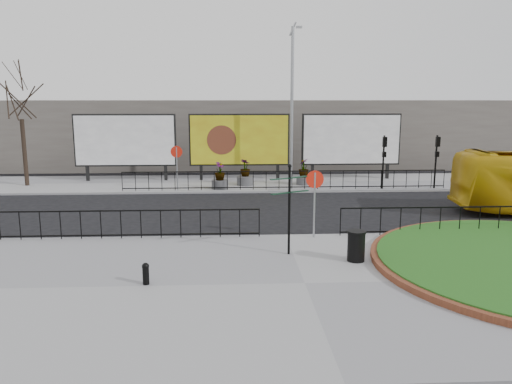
{
  "coord_description": "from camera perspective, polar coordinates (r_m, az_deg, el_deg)",
  "views": [
    {
      "loc": [
        -1.98,
        -17.97,
        5.13
      ],
      "look_at": [
        -0.99,
        2.31,
        1.32
      ],
      "focal_mm": 35.0,
      "sensor_mm": 36.0,
      "label": 1
    }
  ],
  "objects": [
    {
      "name": "pavement_near",
      "position": [
        14.06,
        5.58,
        -10.54
      ],
      "size": [
        30.0,
        10.0,
        0.12
      ],
      "primitive_type": "cube",
      "color": "gray",
      "rests_on": "ground"
    },
    {
      "name": "railing_near_right",
      "position": [
        20.1,
        22.27,
        -3.0
      ],
      "size": [
        9.0,
        0.1,
        1.1
      ],
      "primitive_type": null,
      "color": "black",
      "rests_on": "pavement_near"
    },
    {
      "name": "bollard",
      "position": [
        14.11,
        -12.49,
        -8.98
      ],
      "size": [
        0.2,
        0.2,
        0.61
      ],
      "color": "black",
      "rests_on": "pavement_near"
    },
    {
      "name": "speed_sign_far",
      "position": [
        27.73,
        -9.05,
        3.84
      ],
      "size": [
        0.64,
        0.07,
        2.47
      ],
      "color": "gray",
      "rests_on": "pavement_far"
    },
    {
      "name": "billboard_left",
      "position": [
        31.72,
        -14.73,
        5.71
      ],
      "size": [
        6.2,
        0.31,
        4.1
      ],
      "color": "black",
      "rests_on": "pavement_far"
    },
    {
      "name": "building_backdrop",
      "position": [
        40.1,
        0.04,
        6.87
      ],
      "size": [
        40.0,
        10.0,
        5.0
      ],
      "primitive_type": "cube",
      "color": "#635E57",
      "rests_on": "ground"
    },
    {
      "name": "speed_sign_near",
      "position": [
        18.11,
        6.72,
        0.34
      ],
      "size": [
        0.64,
        0.07,
        2.47
      ],
      "color": "gray",
      "rests_on": "pavement_near"
    },
    {
      "name": "planter_c",
      "position": [
        29.6,
        5.46,
        2.11
      ],
      "size": [
        0.85,
        0.85,
        1.53
      ],
      "color": "#4C4C4F",
      "rests_on": "pavement_far"
    },
    {
      "name": "litter_bin",
      "position": [
        15.95,
        11.38,
        -6.05
      ],
      "size": [
        0.59,
        0.59,
        0.97
      ],
      "color": "black",
      "rests_on": "pavement_near"
    },
    {
      "name": "railing_near_left",
      "position": [
        18.66,
        -15.18,
        -3.57
      ],
      "size": [
        10.0,
        0.1,
        1.1
      ],
      "primitive_type": null,
      "color": "black",
      "rests_on": "pavement_near"
    },
    {
      "name": "lamp_post",
      "position": [
        29.18,
        4.13,
        10.0
      ],
      "size": [
        0.74,
        0.18,
        9.23
      ],
      "color": "gray",
      "rests_on": "pavement_far"
    },
    {
      "name": "railing_far",
      "position": [
        27.79,
        3.39,
        1.38
      ],
      "size": [
        18.0,
        0.1,
        1.1
      ],
      "primitive_type": null,
      "color": "black",
      "rests_on": "pavement_far"
    },
    {
      "name": "billboard_mid",
      "position": [
        31.05,
        -1.91,
        5.95
      ],
      "size": [
        6.2,
        0.31,
        4.1
      ],
      "color": "black",
      "rests_on": "pavement_far"
    },
    {
      "name": "planter_a",
      "position": [
        28.18,
        -4.16,
        1.55
      ],
      "size": [
        0.93,
        0.93,
        1.51
      ],
      "color": "#4C4C4F",
      "rests_on": "pavement_far"
    },
    {
      "name": "signal_pole_a",
      "position": [
        28.75,
        14.41,
        4.24
      ],
      "size": [
        0.22,
        0.26,
        3.0
      ],
      "color": "black",
      "rests_on": "pavement_far"
    },
    {
      "name": "signal_pole_b",
      "position": [
        29.78,
        19.95,
        4.15
      ],
      "size": [
        0.22,
        0.26,
        3.0
      ],
      "color": "black",
      "rests_on": "pavement_far"
    },
    {
      "name": "billboard_right",
      "position": [
        31.93,
        10.82,
        5.89
      ],
      "size": [
        6.2,
        0.31,
        4.1
      ],
      "color": "black",
      "rests_on": "pavement_far"
    },
    {
      "name": "tree_left",
      "position": [
        31.86,
        -25.16,
        6.92
      ],
      "size": [
        2.0,
        2.0,
        7.0
      ],
      "primitive_type": null,
      "color": "#2D2119",
      "rests_on": "pavement_far"
    },
    {
      "name": "ground",
      "position": [
        18.79,
        3.37,
        -5.23
      ],
      "size": [
        90.0,
        90.0,
        0.0
      ],
      "primitive_type": "plane",
      "color": "black",
      "rests_on": "ground"
    },
    {
      "name": "fingerpost_sign",
      "position": [
        16.04,
        3.83,
        -0.97
      ],
      "size": [
        1.32,
        0.82,
        2.97
      ],
      "rotation": [
        0.0,
        0.0,
        0.42
      ],
      "color": "black",
      "rests_on": "pavement_near"
    },
    {
      "name": "planter_b",
      "position": [
        29.32,
        -1.24,
        1.91
      ],
      "size": [
        0.99,
        0.99,
        1.54
      ],
      "color": "#4C4C4F",
      "rests_on": "pavement_far"
    },
    {
      "name": "pavement_far",
      "position": [
        30.46,
        0.97,
        1.05
      ],
      "size": [
        44.0,
        6.0,
        0.12
      ],
      "primitive_type": "cube",
      "color": "gray",
      "rests_on": "ground"
    }
  ]
}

